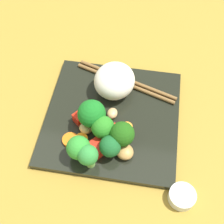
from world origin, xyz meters
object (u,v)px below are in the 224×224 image
(square_plate, at_px, (112,117))
(carrot_slice_1, at_px, (127,127))
(sauce_cup, at_px, (182,196))
(broccoli_floret_3, at_px, (92,114))
(rice_mound, at_px, (114,81))
(chopstick_pair, at_px, (126,81))

(square_plate, bearing_deg, carrot_slice_1, 54.45)
(sauce_cup, bearing_deg, square_plate, -133.30)
(broccoli_floret_3, bearing_deg, carrot_slice_1, 95.99)
(rice_mound, height_order, carrot_slice_1, rice_mound)
(chopstick_pair, bearing_deg, square_plate, 98.34)
(rice_mound, xyz_separation_m, chopstick_pair, (-0.03, 0.02, -0.03))
(chopstick_pair, bearing_deg, broccoli_floret_3, 85.64)
(rice_mound, distance_m, carrot_slice_1, 0.10)
(square_plate, distance_m, rice_mound, 0.08)
(chopstick_pair, relative_size, sauce_cup, 4.82)
(square_plate, relative_size, broccoli_floret_3, 3.81)
(broccoli_floret_3, bearing_deg, rice_mound, 164.76)
(broccoli_floret_3, height_order, carrot_slice_1, broccoli_floret_3)
(chopstick_pair, xyz_separation_m, sauce_cup, (0.24, 0.14, -0.01))
(chopstick_pair, height_order, sauce_cup, same)
(square_plate, distance_m, sauce_cup, 0.21)
(broccoli_floret_3, relative_size, chopstick_pair, 0.31)
(broccoli_floret_3, bearing_deg, chopstick_pair, 159.10)
(carrot_slice_1, distance_m, chopstick_pair, 0.12)
(chopstick_pair, bearing_deg, sauce_cup, 137.15)
(rice_mound, height_order, broccoli_floret_3, broccoli_floret_3)
(square_plate, relative_size, chopstick_pair, 1.18)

